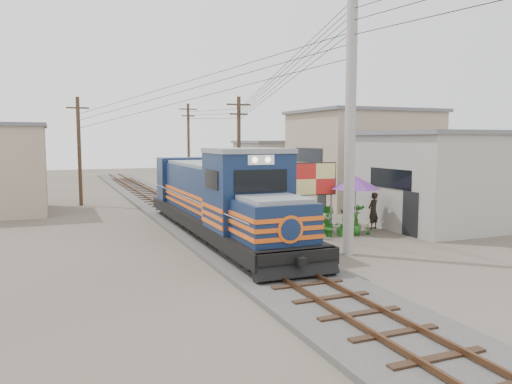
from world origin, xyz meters
name	(u,v)px	position (x,y,z in m)	size (l,w,h in m)	color
ground	(256,260)	(0.00, 0.00, 0.00)	(120.00, 120.00, 0.00)	#473F35
ballast	(187,217)	(0.00, 10.00, 0.08)	(3.60, 70.00, 0.16)	#595651
track	(187,214)	(0.00, 10.00, 0.26)	(1.15, 70.00, 0.12)	#51331E
locomotive	(219,200)	(0.00, 4.33, 1.68)	(2.83, 15.39, 3.81)	black
utility_pole_main	(350,120)	(3.50, -0.50, 5.00)	(0.40, 0.40, 10.00)	#9E9B93
wooden_pole_mid	(239,149)	(4.50, 14.00, 3.68)	(1.60, 0.24, 7.00)	#4C3826
wooden_pole_far	(189,143)	(4.80, 28.00, 3.93)	(1.60, 0.24, 7.50)	#4C3826
wooden_pole_left	(79,149)	(-5.00, 18.00, 3.68)	(1.60, 0.24, 7.00)	#4C3826
power_lines	(189,73)	(-0.14, 8.49, 7.56)	(9.65, 19.00, 3.30)	black
shophouse_front	(449,179)	(11.50, 3.00, 2.36)	(7.35, 6.30, 4.70)	gray
shophouse_mid	(362,157)	(12.50, 12.00, 3.11)	(8.40, 7.35, 6.20)	gray
shophouse_back	(279,166)	(11.00, 22.00, 2.11)	(6.30, 6.30, 4.20)	gray
billboard	(315,181)	(4.61, 4.06, 2.38)	(2.10, 0.19, 3.24)	#99999E
market_umbrella	(356,183)	(6.33, 3.33, 2.29)	(2.65, 2.65, 2.60)	black
vendor	(373,211)	(7.53, 3.63, 0.89)	(0.65, 0.42, 1.77)	black
plant_nursery	(322,222)	(4.87, 3.81, 0.49)	(3.35, 3.06, 1.09)	#205D1A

